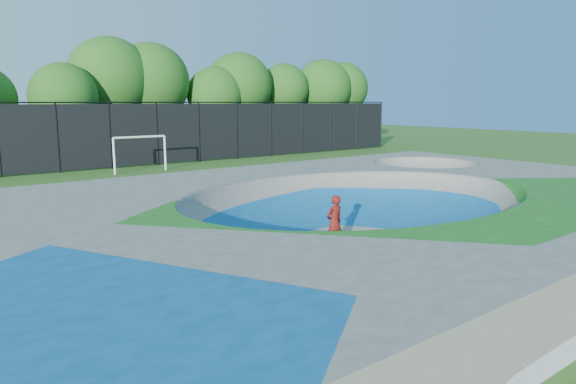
% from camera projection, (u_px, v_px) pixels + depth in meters
% --- Properties ---
extents(ground, '(120.00, 120.00, 0.00)m').
position_uv_depth(ground, '(360.00, 242.00, 14.95)').
color(ground, '#2E5A19').
rests_on(ground, ground).
extents(skate_deck, '(22.00, 14.00, 1.50)m').
position_uv_depth(skate_deck, '(360.00, 217.00, 14.82)').
color(skate_deck, gray).
rests_on(skate_deck, ground).
extents(skater, '(0.57, 0.38, 1.52)m').
position_uv_depth(skater, '(334.00, 222.00, 14.10)').
color(skater, red).
rests_on(skater, ground).
extents(skateboard, '(0.80, 0.31, 0.05)m').
position_uv_depth(skateboard, '(334.00, 248.00, 14.23)').
color(skateboard, black).
rests_on(skateboard, ground).
extents(soccer_goal, '(3.18, 0.12, 2.10)m').
position_uv_depth(soccer_goal, '(140.00, 147.00, 29.57)').
color(soccer_goal, white).
rests_on(soccer_goal, ground).
extents(fence, '(48.09, 0.09, 4.04)m').
position_uv_depth(fence, '(110.00, 134.00, 30.96)').
color(fence, black).
rests_on(fence, ground).
extents(treeline, '(52.90, 7.17, 8.55)m').
position_uv_depth(treeline, '(103.00, 85.00, 35.05)').
color(treeline, '#433321').
rests_on(treeline, ground).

